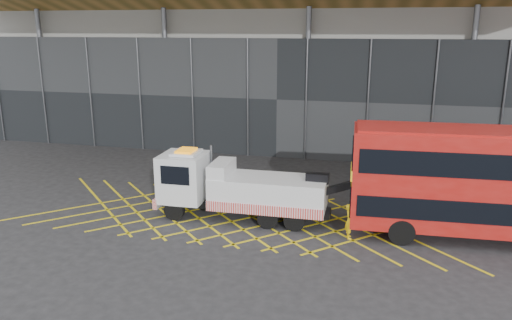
# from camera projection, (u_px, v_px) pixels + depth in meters

# --- Properties ---
(ground_plane) EXTENTS (120.00, 120.00, 0.00)m
(ground_plane) POSITION_uv_depth(u_px,v_px,m) (189.00, 211.00, 24.42)
(ground_plane) COLOR #252528
(road_markings) EXTENTS (21.56, 7.16, 0.01)m
(road_markings) POSITION_uv_depth(u_px,v_px,m) (236.00, 215.00, 23.86)
(road_markings) COLOR yellow
(road_markings) RESTS_ON ground_plane
(construction_building) EXTENTS (55.00, 23.97, 18.00)m
(construction_building) POSITION_uv_depth(u_px,v_px,m) (295.00, 24.00, 38.90)
(construction_building) COLOR gray
(construction_building) RESTS_ON ground_plane
(recovery_truck) EXTENTS (9.32, 2.30, 3.25)m
(recovery_truck) POSITION_uv_depth(u_px,v_px,m) (236.00, 187.00, 23.20)
(recovery_truck) COLOR black
(recovery_truck) RESTS_ON ground_plane
(bus_towed) EXTENTS (11.79, 3.35, 4.74)m
(bus_towed) POSITION_uv_depth(u_px,v_px,m) (496.00, 180.00, 20.48)
(bus_towed) COLOR #AD140F
(bus_towed) RESTS_ON ground_plane
(worker) EXTENTS (0.47, 0.62, 1.53)m
(worker) POSITION_uv_depth(u_px,v_px,m) (350.00, 221.00, 21.15)
(worker) COLOR yellow
(worker) RESTS_ON ground_plane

